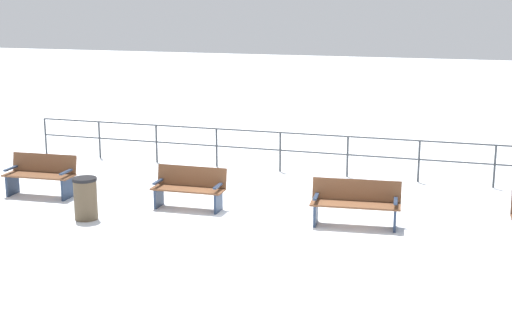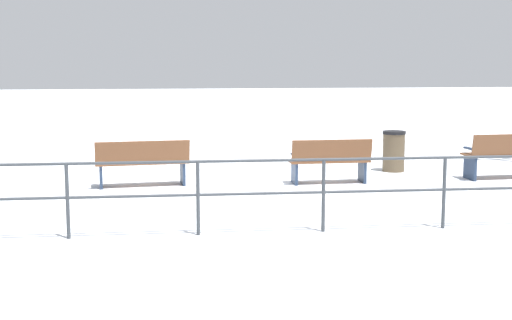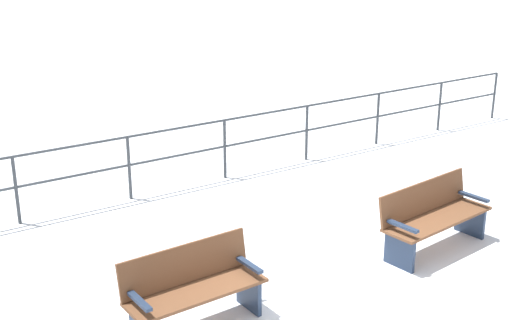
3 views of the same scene
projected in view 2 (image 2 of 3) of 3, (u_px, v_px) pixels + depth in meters
ground_plane at (236, 184)px, 13.57m from camera, size 80.00×80.00×0.00m
bench_nearest at (505, 155)px, 14.07m from camera, size 0.68×1.57×0.90m
bench_second at (330, 160)px, 13.57m from camera, size 0.57×1.53×0.85m
bench_third at (142, 162)px, 13.26m from camera, size 0.74×1.74×0.87m
waterfront_railing at (261, 184)px, 9.73m from camera, size 0.05×15.33×1.01m
trash_bin at (394, 151)px, 15.05m from camera, size 0.47×0.47×0.84m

